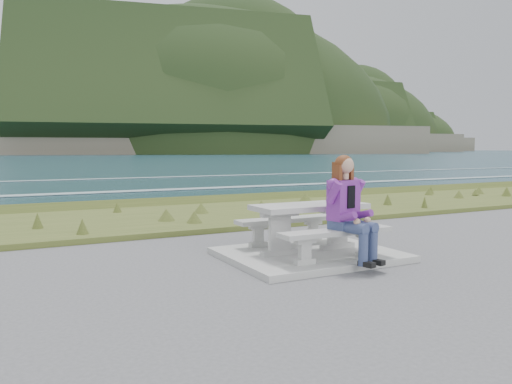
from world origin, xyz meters
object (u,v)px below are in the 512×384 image
bench_landward (337,236)px  bench_seaward (286,223)px  picnic_table (310,215)px  seated_woman (352,223)px

bench_landward → bench_seaward: (0.00, 1.40, 0.00)m
picnic_table → bench_seaward: (0.00, 0.70, -0.23)m
bench_landward → seated_woman: (0.17, -0.14, 0.21)m
picnic_table → bench_landward: bearing=-90.0°
bench_seaward → seated_woman: (0.17, -1.54, 0.21)m
bench_landward → seated_woman: 0.30m
picnic_table → bench_landward: 0.74m
bench_landward → bench_seaward: 1.40m
bench_seaward → seated_woman: 1.56m
bench_landward → picnic_table: bearing=90.0°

